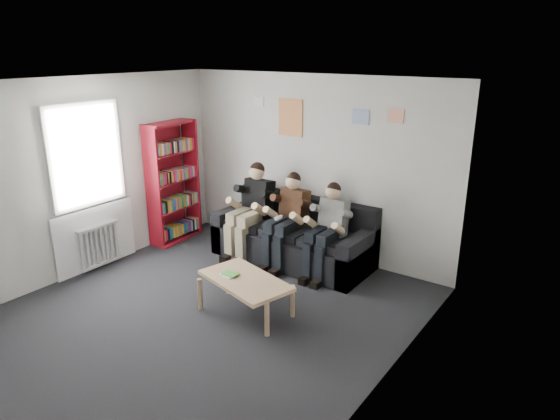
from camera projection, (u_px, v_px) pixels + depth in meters
name	position (u px, v px, depth m)	size (l,w,h in m)	color
room_shell	(194.00, 209.00, 5.50)	(5.00, 5.00, 5.00)	black
sofa	(294.00, 239.00, 7.43)	(2.37, 0.97, 0.92)	black
bookshelf	(173.00, 183.00, 8.01)	(0.29, 0.88, 1.95)	maroon
coffee_table	(245.00, 283.00, 5.90)	(1.13, 0.62, 0.45)	tan
game_cases	(229.00, 274.00, 5.97)	(0.21, 0.17, 0.03)	white
person_left	(250.00, 211.00, 7.51)	(0.43, 0.91, 1.41)	black
person_middle	(286.00, 220.00, 7.15)	(0.40, 0.85, 1.36)	#4B2B19
person_right	(326.00, 231.00, 6.80)	(0.38, 0.80, 1.31)	silver
radiator	(100.00, 245.00, 7.15)	(0.10, 0.64, 0.60)	silver
window	(91.00, 199.00, 6.98)	(0.05, 1.30, 2.36)	white
poster_large	(291.00, 118.00, 7.43)	(0.42, 0.01, 0.55)	gold
poster_blue	(361.00, 117.00, 6.76)	(0.25, 0.01, 0.20)	blue
poster_pink	(396.00, 116.00, 6.47)	(0.22, 0.01, 0.18)	#D3429B
poster_sign	(259.00, 101.00, 7.69)	(0.20, 0.01, 0.14)	silver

